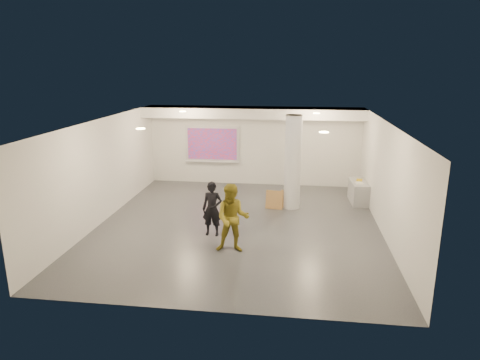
# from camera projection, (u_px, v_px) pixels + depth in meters

# --- Properties ---
(floor) EXTENTS (8.00, 9.00, 0.01)m
(floor) POSITION_uv_depth(u_px,v_px,m) (238.00, 225.00, 12.35)
(floor) COLOR #34373B
(floor) RESTS_ON ground
(ceiling) EXTENTS (8.00, 9.00, 0.01)m
(ceiling) POSITION_uv_depth(u_px,v_px,m) (238.00, 121.00, 11.56)
(ceiling) COLOR silver
(ceiling) RESTS_ON floor
(wall_back) EXTENTS (8.00, 0.01, 3.00)m
(wall_back) POSITION_uv_depth(u_px,v_px,m) (254.00, 146.00, 16.26)
(wall_back) COLOR silver
(wall_back) RESTS_ON floor
(wall_front) EXTENTS (8.00, 0.01, 3.00)m
(wall_front) POSITION_uv_depth(u_px,v_px,m) (205.00, 237.00, 7.65)
(wall_front) COLOR silver
(wall_front) RESTS_ON floor
(wall_left) EXTENTS (0.01, 9.00, 3.00)m
(wall_left) POSITION_uv_depth(u_px,v_px,m) (102.00, 171.00, 12.45)
(wall_left) COLOR silver
(wall_left) RESTS_ON floor
(wall_right) EXTENTS (0.01, 9.00, 3.00)m
(wall_right) POSITION_uv_depth(u_px,v_px,m) (386.00, 180.00, 11.46)
(wall_right) COLOR silver
(wall_right) RESTS_ON floor
(soffit_band) EXTENTS (8.00, 1.10, 0.36)m
(soffit_band) POSITION_uv_depth(u_px,v_px,m) (253.00, 113.00, 15.39)
(soffit_band) COLOR white
(soffit_band) RESTS_ON ceiling
(downlight_nw) EXTENTS (0.22, 0.22, 0.02)m
(downlight_nw) POSITION_uv_depth(u_px,v_px,m) (183.00, 111.00, 14.23)
(downlight_nw) COLOR #EBDC8A
(downlight_nw) RESTS_ON ceiling
(downlight_ne) EXTENTS (0.22, 0.22, 0.02)m
(downlight_ne) POSITION_uv_depth(u_px,v_px,m) (316.00, 113.00, 13.69)
(downlight_ne) COLOR #EBDC8A
(downlight_ne) RESTS_ON ceiling
(downlight_sw) EXTENTS (0.22, 0.22, 0.02)m
(downlight_sw) POSITION_uv_depth(u_px,v_px,m) (141.00, 129.00, 10.40)
(downlight_sw) COLOR #EBDC8A
(downlight_sw) RESTS_ON ceiling
(downlight_se) EXTENTS (0.22, 0.22, 0.02)m
(downlight_se) POSITION_uv_depth(u_px,v_px,m) (324.00, 132.00, 9.86)
(downlight_se) COLOR #EBDC8A
(downlight_se) RESTS_ON ceiling
(column) EXTENTS (0.52, 0.52, 3.00)m
(column) POSITION_uv_depth(u_px,v_px,m) (293.00, 163.00, 13.49)
(column) COLOR silver
(column) RESTS_ON floor
(projection_screen) EXTENTS (2.10, 0.13, 1.42)m
(projection_screen) POSITION_uv_depth(u_px,v_px,m) (212.00, 144.00, 16.41)
(projection_screen) COLOR silver
(projection_screen) RESTS_ON wall_back
(credenza) EXTENTS (0.57, 1.26, 0.72)m
(credenza) POSITION_uv_depth(u_px,v_px,m) (359.00, 192.00, 14.31)
(credenza) COLOR gray
(credenza) RESTS_ON floor
(papers_stack) EXTENTS (0.28, 0.34, 0.02)m
(papers_stack) POSITION_uv_depth(u_px,v_px,m) (359.00, 183.00, 14.01)
(papers_stack) COLOR silver
(papers_stack) RESTS_ON credenza
(postit_pad) EXTENTS (0.23, 0.29, 0.03)m
(postit_pad) POSITION_uv_depth(u_px,v_px,m) (359.00, 180.00, 14.38)
(postit_pad) COLOR gold
(postit_pad) RESTS_ON credenza
(cardboard_back) EXTENTS (0.54, 0.21, 0.58)m
(cardboard_back) POSITION_uv_depth(u_px,v_px,m) (289.00, 199.00, 13.78)
(cardboard_back) COLOR #9E733E
(cardboard_back) RESTS_ON floor
(cardboard_front) EXTENTS (0.57, 0.25, 0.60)m
(cardboard_front) POSITION_uv_depth(u_px,v_px,m) (274.00, 200.00, 13.69)
(cardboard_front) COLOR #9E733E
(cardboard_front) RESTS_ON floor
(woman) EXTENTS (0.56, 0.38, 1.48)m
(woman) POSITION_uv_depth(u_px,v_px,m) (212.00, 209.00, 11.47)
(woman) COLOR black
(woman) RESTS_ON floor
(man) EXTENTS (0.88, 0.71, 1.72)m
(man) POSITION_uv_depth(u_px,v_px,m) (233.00, 218.00, 10.43)
(man) COLOR olive
(man) RESTS_ON floor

